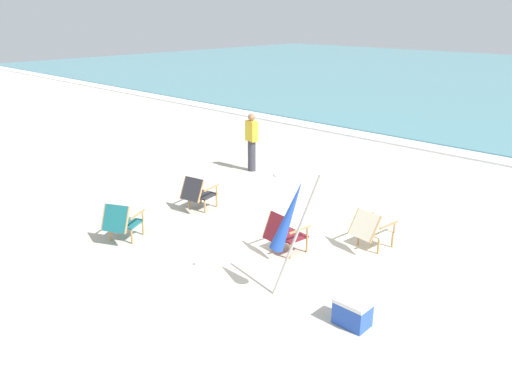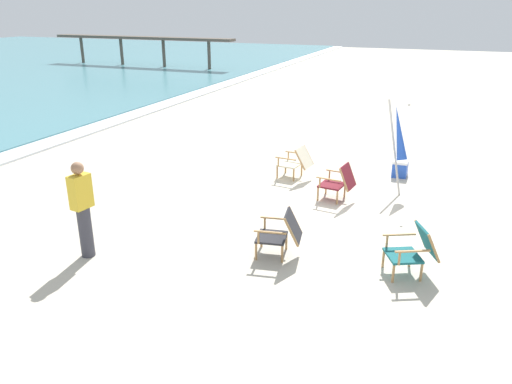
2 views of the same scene
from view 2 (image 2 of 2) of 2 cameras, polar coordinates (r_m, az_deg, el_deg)
ground_plane at (r=10.49m, az=9.72°, el=-1.62°), size 80.00×80.00×0.00m
surf_band at (r=15.24m, az=-27.01°, el=3.58°), size 80.00×1.10×0.06m
beach_chair_far_center at (r=10.66m, az=9.47°, el=1.22°), size 0.66×0.77×0.81m
beach_chair_front_left at (r=8.03m, az=17.60°, el=-6.23°), size 0.83×0.90×0.80m
beach_chair_back_left at (r=8.21m, az=2.92°, el=-4.60°), size 0.69×0.82×0.80m
beach_chair_back_right at (r=11.93m, az=4.63°, el=3.52°), size 0.66×0.83×0.78m
umbrella_furled_blue at (r=11.17m, az=16.01°, el=6.39°), size 0.63×0.62×2.03m
person_near_chairs at (r=8.50m, az=-19.19°, el=-1.85°), size 0.37×0.25×1.63m
cooler_box at (r=12.63m, az=16.16°, el=2.69°), size 0.49×0.35×0.40m
pier_distant at (r=34.63m, az=-12.97°, el=16.59°), size 0.90×13.01×1.95m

